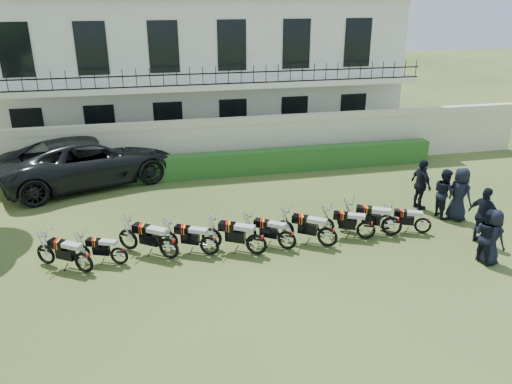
# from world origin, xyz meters

# --- Properties ---
(ground) EXTENTS (100.00, 100.00, 0.00)m
(ground) POSITION_xyz_m (0.00, 0.00, 0.00)
(ground) COLOR #2C431A
(ground) RESTS_ON ground
(perimeter_wall) EXTENTS (30.00, 0.35, 2.30)m
(perimeter_wall) POSITION_xyz_m (0.00, 8.00, 1.17)
(perimeter_wall) COLOR beige
(perimeter_wall) RESTS_ON ground
(hedge) EXTENTS (18.00, 0.60, 1.00)m
(hedge) POSITION_xyz_m (1.00, 7.20, 0.50)
(hedge) COLOR #274E1C
(hedge) RESTS_ON ground
(building) EXTENTS (20.40, 9.60, 7.40)m
(building) POSITION_xyz_m (0.00, 13.96, 3.71)
(building) COLOR white
(building) RESTS_ON ground
(motorcycle_0) EXTENTS (1.67, 1.14, 1.06)m
(motorcycle_0) POSITION_xyz_m (-4.49, 0.13, 0.49)
(motorcycle_0) COLOR black
(motorcycle_0) RESTS_ON ground
(motorcycle_1) EXTENTS (1.60, 0.77, 0.92)m
(motorcycle_1) POSITION_xyz_m (-3.55, 0.39, 0.43)
(motorcycle_1) COLOR black
(motorcycle_1) RESTS_ON ground
(motorcycle_2) EXTENTS (1.77, 1.31, 1.15)m
(motorcycle_2) POSITION_xyz_m (-2.14, 0.40, 0.53)
(motorcycle_2) COLOR black
(motorcycle_2) RESTS_ON ground
(motorcycle_3) EXTENTS (1.74, 0.99, 1.04)m
(motorcycle_3) POSITION_xyz_m (-0.95, 0.37, 0.48)
(motorcycle_3) COLOR black
(motorcycle_3) RESTS_ON ground
(motorcycle_4) EXTENTS (1.86, 1.13, 1.14)m
(motorcycle_4) POSITION_xyz_m (0.41, 0.09, 0.52)
(motorcycle_4) COLOR black
(motorcycle_4) RESTS_ON ground
(motorcycle_5) EXTENTS (1.61, 1.16, 1.03)m
(motorcycle_5) POSITION_xyz_m (1.39, 0.21, 0.48)
(motorcycle_5) COLOR black
(motorcycle_5) RESTS_ON ground
(motorcycle_6) EXTENTS (1.73, 1.22, 1.11)m
(motorcycle_6) POSITION_xyz_m (2.64, 0.11, 0.51)
(motorcycle_6) COLOR black
(motorcycle_6) RESTS_ON ground
(motorcycle_7) EXTENTS (1.74, 0.94, 1.03)m
(motorcycle_7) POSITION_xyz_m (4.01, 0.34, 0.47)
(motorcycle_7) COLOR black
(motorcycle_7) RESTS_ON ground
(motorcycle_8) EXTENTS (1.87, 1.07, 1.13)m
(motorcycle_8) POSITION_xyz_m (4.90, 0.37, 0.52)
(motorcycle_8) COLOR black
(motorcycle_8) RESTS_ON ground
(motorcycle_9) EXTENTS (1.58, 0.83, 0.93)m
(motorcycle_9) POSITION_xyz_m (5.98, 0.31, 0.43)
(motorcycle_9) COLOR black
(motorcycle_9) RESTS_ON ground
(suv) EXTENTS (7.64, 5.29, 1.94)m
(suv) POSITION_xyz_m (-4.83, 7.54, 0.97)
(suv) COLOR black
(suv) RESTS_ON ground
(officer_0) EXTENTS (0.69, 0.90, 1.64)m
(officer_0) POSITION_xyz_m (6.89, -1.77, 0.82)
(officer_0) COLOR black
(officer_0) RESTS_ON ground
(officer_1) EXTENTS (0.80, 0.92, 1.63)m
(officer_1) POSITION_xyz_m (6.80, -1.67, 0.81)
(officer_1) COLOR black
(officer_1) RESTS_ON ground
(officer_2) EXTENTS (0.78, 1.16, 1.83)m
(officer_2) POSITION_xyz_m (7.41, -0.64, 0.92)
(officer_2) COLOR black
(officer_2) RESTS_ON ground
(officer_3) EXTENTS (0.86, 1.05, 1.86)m
(officer_3) POSITION_xyz_m (7.70, 1.08, 0.93)
(officer_3) COLOR black
(officer_3) RESTS_ON ground
(officer_4) EXTENTS (0.69, 0.87, 1.74)m
(officer_4) POSITION_xyz_m (7.35, 1.41, 0.87)
(officer_4) COLOR black
(officer_4) RESTS_ON ground
(officer_5) EXTENTS (0.53, 1.12, 1.86)m
(officer_5) POSITION_xyz_m (6.90, 2.19, 0.93)
(officer_5) COLOR black
(officer_5) RESTS_ON ground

